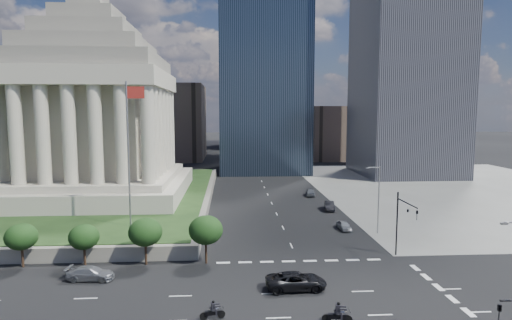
{
  "coord_description": "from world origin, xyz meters",
  "views": [
    {
      "loc": [
        -8.09,
        -35.08,
        17.7
      ],
      "look_at": [
        -5.07,
        14.52,
        12.18
      ],
      "focal_mm": 30.0,
      "sensor_mm": 36.0,
      "label": 1
    }
  ],
  "objects": [
    {
      "name": "building_filler_nw",
      "position": [
        -30.0,
        130.0,
        14.0
      ],
      "size": [
        24.0,
        30.0,
        28.0
      ],
      "primitive_type": "cube",
      "color": "brown",
      "rests_on": "ground"
    },
    {
      "name": "parked_sedan_mid",
      "position": [
        9.91,
        40.32,
        0.78
      ],
      "size": [
        2.32,
        4.93,
        1.56
      ],
      "primitive_type": "imported",
      "rotation": [
        0.0,
        0.0,
        -0.15
      ],
      "color": "black",
      "rests_on": "ground"
    },
    {
      "name": "parked_sedan_near",
      "position": [
        9.08,
        27.31,
        0.66
      ],
      "size": [
        3.96,
        1.73,
        1.33
      ],
      "primitive_type": "imported",
      "rotation": [
        0.0,
        0.0,
        0.04
      ],
      "color": "gray",
      "rests_on": "ground"
    },
    {
      "name": "ground",
      "position": [
        0.0,
        100.0,
        0.0
      ],
      "size": [
        500.0,
        500.0,
        0.0
      ],
      "primitive_type": "plane",
      "color": "black",
      "rests_on": "ground"
    },
    {
      "name": "plaza_terrace",
      "position": [
        -45.0,
        50.0,
        0.9
      ],
      "size": [
        66.0,
        70.0,
        1.8
      ],
      "primitive_type": "cube",
      "color": "#605A52",
      "rests_on": "ground"
    },
    {
      "name": "suv_grey",
      "position": [
        -22.98,
        9.63,
        0.72
      ],
      "size": [
        2.37,
        5.12,
        1.45
      ],
      "primitive_type": "imported",
      "rotation": [
        0.0,
        0.0,
        1.5
      ],
      "color": "slate",
      "rests_on": "ground"
    },
    {
      "name": "parked_sedan_far",
      "position": [
        9.0,
        53.72,
        0.79
      ],
      "size": [
        2.59,
        4.88,
        1.58
      ],
      "primitive_type": "imported",
      "rotation": [
        0.0,
        0.0,
        -0.16
      ],
      "color": "slate",
      "rests_on": "ground"
    },
    {
      "name": "plaza_lawn",
      "position": [
        -45.0,
        50.0,
        1.85
      ],
      "size": [
        64.0,
        68.0,
        0.1
      ],
      "primitive_type": "cube",
      "color": "#1C3315",
      "rests_on": "plaza_terrace"
    },
    {
      "name": "motorcycle_trail",
      "position": [
        -9.7,
        0.16,
        0.83
      ],
      "size": [
        2.31,
        1.04,
        1.67
      ],
      "primitive_type": null,
      "rotation": [
        0.0,
        0.0,
        0.2
      ],
      "color": "black",
      "rests_on": "ground"
    },
    {
      "name": "building_filler_ne",
      "position": [
        32.0,
        130.0,
        10.0
      ],
      "size": [
        20.0,
        30.0,
        20.0
      ],
      "primitive_type": "cube",
      "color": "brown",
      "rests_on": "ground"
    },
    {
      "name": "war_memorial",
      "position": [
        -34.0,
        48.0,
        21.4
      ],
      "size": [
        34.0,
        34.0,
        39.0
      ],
      "primitive_type": null,
      "color": "#AEA692",
      "rests_on": "plaza_lawn"
    },
    {
      "name": "pickup_truck",
      "position": [
        -1.55,
        5.93,
        0.85
      ],
      "size": [
        6.26,
        3.09,
        1.71
      ],
      "primitive_type": "imported",
      "rotation": [
        0.0,
        0.0,
        1.61
      ],
      "color": "black",
      "rests_on": "ground"
    },
    {
      "name": "motorcycle_lead",
      "position": [
        0.81,
        -1.28,
        0.96
      ],
      "size": [
        2.65,
        1.05,
        1.92
      ],
      "primitive_type": null,
      "rotation": [
        0.0,
        0.0,
        -0.14
      ],
      "color": "black",
      "rests_on": "ground"
    },
    {
      "name": "flagpole",
      "position": [
        -21.83,
        24.0,
        13.11
      ],
      "size": [
        2.52,
        0.24,
        20.0
      ],
      "color": "slate",
      "rests_on": "plaza_lawn"
    },
    {
      "name": "sidewalk_ne",
      "position": [
        46.0,
        60.0,
        0.01
      ],
      "size": [
        68.0,
        90.0,
        0.03
      ],
      "primitive_type": "cube",
      "color": "slate",
      "rests_on": "ground"
    },
    {
      "name": "midrise_glass",
      "position": [
        2.0,
        95.0,
        30.0
      ],
      "size": [
        26.0,
        26.0,
        60.0
      ],
      "primitive_type": "cube",
      "color": "black",
      "rests_on": "ground"
    },
    {
      "name": "street_lamp_north",
      "position": [
        13.33,
        25.0,
        5.66
      ],
      "size": [
        2.13,
        0.22,
        10.0
      ],
      "color": "slate",
      "rests_on": "ground"
    },
    {
      "name": "traffic_signal_ne",
      "position": [
        12.5,
        13.7,
        5.25
      ],
      "size": [
        0.3,
        5.74,
        8.0
      ],
      "color": "black",
      "rests_on": "ground"
    }
  ]
}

